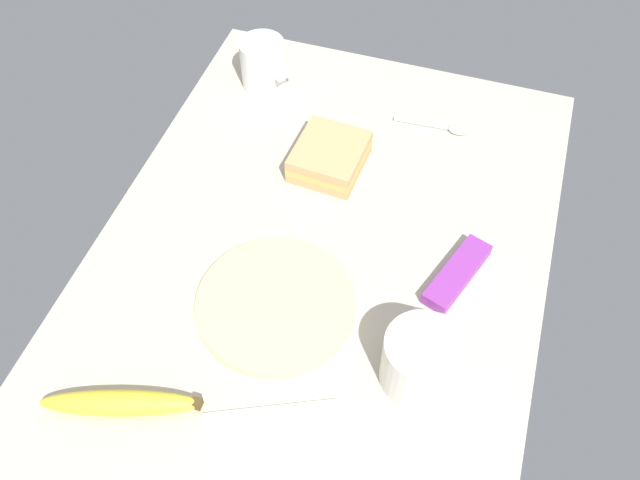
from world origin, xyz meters
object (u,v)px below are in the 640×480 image
coffee_mug_milky (263,63)px  paper_napkin (277,475)px  snack_bar (457,274)px  plate_of_food (276,304)px  coffee_mug_black (420,360)px  banana (121,403)px  spoon (444,127)px  sandwich_main (329,157)px

coffee_mug_milky → paper_napkin: size_ratio=0.58×
snack_bar → plate_of_food: bearing=137.8°
coffee_mug_black → banana: size_ratio=0.60×
coffee_mug_black → paper_napkin: size_ratio=0.70×
plate_of_food → spoon: plate_of_food is taller
coffee_mug_black → spoon: 45.74cm
paper_napkin → snack_bar: bearing=-23.4°
spoon → paper_napkin: 62.81cm
coffee_mug_black → spoon: coffee_mug_black is taller
paper_napkin → spoon: bearing=-6.3°
coffee_mug_black → coffee_mug_milky: (46.69, 38.11, 0.10)cm
banana → coffee_mug_black: bearing=-65.4°
coffee_mug_black → coffee_mug_milky: bearing=39.2°
spoon → plate_of_food: bearing=160.0°
sandwich_main → paper_napkin: bearing=-169.7°
plate_of_food → paper_napkin: plate_of_food is taller
coffee_mug_milky → spoon: 32.73cm
banana → spoon: (60.52, -27.76, -1.24)cm
sandwich_main → spoon: 21.04cm
coffee_mug_black → paper_napkin: bearing=144.0°
plate_of_food → banana: banana is taller
banana → paper_napkin: size_ratio=1.16×
coffee_mug_black → sandwich_main: coffee_mug_black is taller
spoon → paper_napkin: spoon is taller
plate_of_food → coffee_mug_black: size_ratio=1.84×
plate_of_food → banana: (-19.62, 12.87, 1.02)cm
spoon → snack_bar: (-28.84, -7.66, 0.62)cm
sandwich_main → snack_bar: size_ratio=0.93×
spoon → sandwich_main: bearing=131.7°
spoon → paper_napkin: (-62.43, 6.85, -0.23)cm
snack_bar → coffee_mug_milky: bearing=72.6°
coffee_mug_milky → paper_napkin: (-63.92, -25.58, -4.36)cm
coffee_mug_milky → snack_bar: bearing=-127.1°
snack_bar → paper_napkin: snack_bar is taller
sandwich_main → banana: size_ratio=0.61×
plate_of_food → paper_napkin: 22.99cm
plate_of_food → spoon: bearing=-20.0°
plate_of_food → banana: size_ratio=1.10×
snack_bar → banana: bearing=151.5°
banana → snack_bar: banana is taller
coffee_mug_milky → snack_bar: 50.40cm
plate_of_food → paper_napkin: bearing=-159.5°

